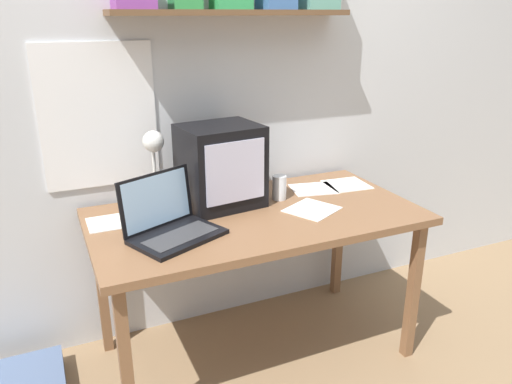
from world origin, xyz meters
name	(u,v)px	position (x,y,z in m)	size (l,w,h in m)	color
ground_plane	(256,351)	(0.00, 0.00, 0.00)	(12.00, 12.00, 0.00)	#917352
back_wall	(219,74)	(0.00, 0.44, 1.31)	(5.60, 0.24, 2.60)	silver
corner_desk	(256,226)	(0.00, 0.00, 0.68)	(1.46, 0.77, 0.75)	brown
crt_monitor	(221,166)	(-0.10, 0.16, 0.93)	(0.38, 0.33, 0.38)	black
laptop	(169,221)	(-0.42, -0.07, 0.81)	(0.42, 0.38, 0.25)	black
desk_lamp	(154,154)	(-0.39, 0.23, 1.00)	(0.11, 0.16, 0.37)	silver
juice_glass	(279,189)	(0.17, 0.12, 0.80)	(0.07, 0.07, 0.12)	white
loose_paper_near_laptop	(312,209)	(0.25, -0.07, 0.75)	(0.28, 0.27, 0.00)	white
open_notebook	(109,223)	(-0.62, 0.15, 0.75)	(0.18, 0.18, 0.00)	silver
printed_handout	(313,189)	(0.40, 0.17, 0.75)	(0.25, 0.23, 0.00)	white
loose_paper_near_monitor	(347,185)	(0.59, 0.16, 0.75)	(0.22, 0.22, 0.00)	white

